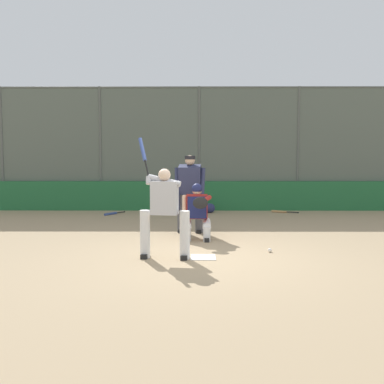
{
  "coord_description": "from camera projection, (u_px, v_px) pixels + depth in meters",
  "views": [
    {
      "loc": [
        0.16,
        7.62,
        1.81
      ],
      "look_at": [
        0.2,
        -1.0,
        1.05
      ],
      "focal_mm": 42.0,
      "sensor_mm": 36.0,
      "label": 1
    }
  ],
  "objects": [
    {
      "name": "ground_plane",
      "position": [
        203.0,
        258.0,
        7.75
      ],
      "size": [
        160.0,
        160.0,
        0.0
      ],
      "primitive_type": "plane",
      "color": "tan"
    },
    {
      "name": "home_plate_marker",
      "position": [
        203.0,
        257.0,
        7.75
      ],
      "size": [
        0.43,
        0.43,
        0.01
      ],
      "primitive_type": "cube",
      "color": "white",
      "rests_on": "ground_plane"
    },
    {
      "name": "backstop_fence",
      "position": [
        199.0,
        146.0,
        14.05
      ],
      "size": [
        18.66,
        0.08,
        3.86
      ],
      "color": "#515651",
      "rests_on": "ground_plane"
    },
    {
      "name": "padding_wall",
      "position": [
        199.0,
        196.0,
        14.08
      ],
      "size": [
        18.21,
        0.18,
        0.91
      ],
      "primitive_type": "cube",
      "color": "#236638",
      "rests_on": "ground_plane"
    },
    {
      "name": "bleachers_beyond",
      "position": [
        236.0,
        185.0,
        17.01
      ],
      "size": [
        13.01,
        3.05,
        1.8
      ],
      "color": "slate",
      "rests_on": "ground_plane"
    },
    {
      "name": "batter_at_plate",
      "position": [
        164.0,
        210.0,
        7.63
      ],
      "size": [
        0.93,
        0.69,
        2.07
      ],
      "rotation": [
        0.0,
        0.0,
        -0.13
      ],
      "color": "silver",
      "rests_on": "ground_plane"
    },
    {
      "name": "catcher_behind_plate",
      "position": [
        197.0,
        211.0,
        9.28
      ],
      "size": [
        0.61,
        0.71,
        1.17
      ],
      "rotation": [
        0.0,
        0.0,
        -0.0
      ],
      "color": "silver",
      "rests_on": "ground_plane"
    },
    {
      "name": "umpire_home",
      "position": [
        190.0,
        191.0,
        10.06
      ],
      "size": [
        0.71,
        0.47,
        1.75
      ],
      "rotation": [
        0.0,
        0.0,
        -0.11
      ],
      "color": "#4C4C51",
      "rests_on": "ground_plane"
    },
    {
      "name": "spare_bat_near_backstop",
      "position": [
        281.0,
        212.0,
        13.54
      ],
      "size": [
        0.76,
        0.41,
        0.07
      ],
      "rotation": [
        0.0,
        0.0,
        5.82
      ],
      "color": "black",
      "rests_on": "ground_plane"
    },
    {
      "name": "spare_bat_by_padding",
      "position": [
        112.0,
        213.0,
        13.12
      ],
      "size": [
        0.51,
        0.68,
        0.07
      ],
      "rotation": [
        0.0,
        0.0,
        0.94
      ],
      "color": "black",
      "rests_on": "ground_plane"
    },
    {
      "name": "baseball_loose",
      "position": [
        270.0,
        250.0,
        8.16
      ],
      "size": [
        0.07,
        0.07,
        0.07
      ],
      "primitive_type": "sphere",
      "color": "white",
      "rests_on": "ground_plane"
    },
    {
      "name": "equipment_bag_dugout_side",
      "position": [
        196.0,
        208.0,
        13.51
      ],
      "size": [
        1.13,
        0.28,
        0.28
      ],
      "color": "navy",
      "rests_on": "ground_plane"
    }
  ]
}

